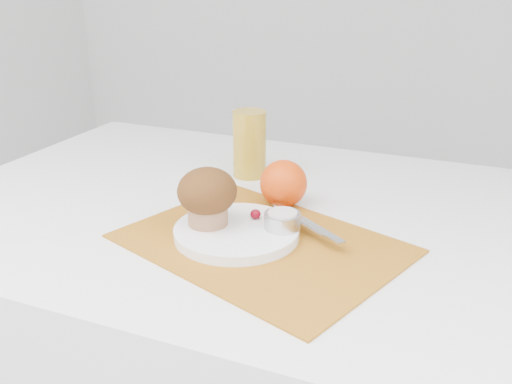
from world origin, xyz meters
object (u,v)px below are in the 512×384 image
at_px(muffin, 207,195).
at_px(juice_glass, 249,144).
at_px(orange, 283,183).
at_px(table, 257,377).
at_px(plate, 237,232).

bearing_deg(muffin, juice_glass, 99.76).
distance_m(juice_glass, muffin, 0.28).
bearing_deg(orange, table, -142.79).
xyz_separation_m(plate, juice_glass, (-0.10, 0.27, 0.06)).
distance_m(orange, juice_glass, 0.17).
bearing_deg(muffin, table, 76.47).
xyz_separation_m(table, orange, (0.04, 0.03, 0.42)).
height_order(orange, juice_glass, juice_glass).
relative_size(plate, juice_glass, 1.47).
height_order(plate, juice_glass, juice_glass).
relative_size(table, muffin, 12.69).
distance_m(plate, muffin, 0.07).
relative_size(plate, muffin, 2.10).
xyz_separation_m(table, muffin, (-0.03, -0.13, 0.44)).
height_order(table, orange, orange).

